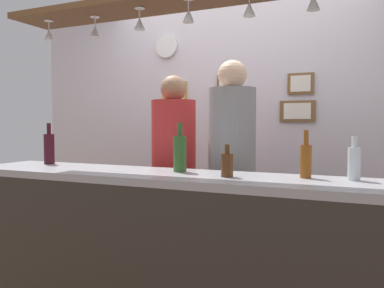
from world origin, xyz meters
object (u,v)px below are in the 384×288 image
(bottle_champagne_green, at_px, (180,152))
(bottle_wine_dark_red, at_px, (49,148))
(picture_frame_crest, at_px, (226,89))
(bottle_beer_amber_tall, at_px, (306,160))
(bottle_soda_clear, at_px, (354,163))
(picture_frame_lower_pair, at_px, (297,111))
(bottle_beer_brown_stubby, at_px, (227,164))
(person_middle_grey_shirt, at_px, (232,158))
(wall_clock, at_px, (166,46))
(picture_frame_upper_small, at_px, (301,84))
(person_left_red_shirt, at_px, (174,163))
(picture_frame_caricature, at_px, (174,99))

(bottle_champagne_green, bearing_deg, bottle_wine_dark_red, 178.10)
(bottle_wine_dark_red, distance_m, picture_frame_crest, 1.65)
(bottle_beer_amber_tall, height_order, bottle_soda_clear, bottle_beer_amber_tall)
(picture_frame_lower_pair, bearing_deg, bottle_beer_brown_stubby, -95.38)
(bottle_beer_brown_stubby, bearing_deg, bottle_champagne_green, 162.13)
(person_middle_grey_shirt, bearing_deg, bottle_champagne_green, -105.82)
(bottle_beer_brown_stubby, xyz_separation_m, wall_clock, (-1.13, 1.41, 0.98))
(bottle_beer_amber_tall, height_order, bottle_beer_brown_stubby, bottle_beer_amber_tall)
(person_middle_grey_shirt, height_order, bottle_beer_amber_tall, person_middle_grey_shirt)
(picture_frame_crest, bearing_deg, wall_clock, -179.42)
(picture_frame_upper_small, distance_m, wall_clock, 1.35)
(bottle_soda_clear, xyz_separation_m, picture_frame_upper_small, (-0.49, 1.27, 0.55))
(wall_clock, bearing_deg, picture_frame_upper_small, 0.28)
(picture_frame_lower_pair, xyz_separation_m, picture_frame_upper_small, (0.03, 0.00, 0.23))
(person_middle_grey_shirt, distance_m, bottle_soda_clear, 0.98)
(bottle_champagne_green, height_order, bottle_wine_dark_red, same)
(person_middle_grey_shirt, relative_size, picture_frame_upper_small, 8.08)
(bottle_champagne_green, distance_m, bottle_wine_dark_red, 1.09)
(bottle_wine_dark_red, height_order, picture_frame_crest, picture_frame_crest)
(wall_clock, bearing_deg, picture_frame_crest, 0.58)
(bottle_champagne_green, distance_m, picture_frame_upper_small, 1.49)
(bottle_wine_dark_red, relative_size, bottle_beer_brown_stubby, 1.67)
(bottle_soda_clear, bearing_deg, bottle_beer_amber_tall, -178.25)
(person_left_red_shirt, relative_size, bottle_beer_brown_stubby, 9.40)
(person_left_red_shirt, height_order, bottle_soda_clear, person_left_red_shirt)
(picture_frame_lower_pair, distance_m, picture_frame_upper_small, 0.23)
(picture_frame_caricature, bearing_deg, bottle_champagne_green, -61.75)
(picture_frame_upper_small, bearing_deg, wall_clock, -179.72)
(person_middle_grey_shirt, bearing_deg, bottle_soda_clear, -31.15)
(person_middle_grey_shirt, relative_size, bottle_beer_brown_stubby, 9.87)
(picture_frame_upper_small, bearing_deg, bottle_wine_dark_red, -141.41)
(person_left_red_shirt, distance_m, bottle_champagne_green, 0.64)
(picture_frame_lower_pair, bearing_deg, bottle_soda_clear, -68.09)
(person_middle_grey_shirt, height_order, bottle_champagne_green, person_middle_grey_shirt)
(bottle_wine_dark_red, bearing_deg, picture_frame_caricature, 73.12)
(bottle_beer_brown_stubby, height_order, picture_frame_crest, picture_frame_crest)
(bottle_beer_amber_tall, xyz_separation_m, wall_clock, (-1.53, 1.27, 0.95))
(person_left_red_shirt, xyz_separation_m, bottle_beer_brown_stubby, (0.67, -0.65, 0.08))
(bottle_champagne_green, height_order, bottle_soda_clear, bottle_champagne_green)
(person_middle_grey_shirt, bearing_deg, bottle_beer_brown_stubby, -73.48)
(wall_clock, bearing_deg, picture_frame_lower_pair, 0.28)
(bottle_wine_dark_red, xyz_separation_m, picture_frame_upper_small, (1.59, 1.27, 0.52))
(bottle_champagne_green, height_order, bottle_beer_brown_stubby, bottle_champagne_green)
(person_middle_grey_shirt, distance_m, picture_frame_caricature, 1.25)
(bottle_soda_clear, distance_m, picture_frame_lower_pair, 1.41)
(bottle_beer_brown_stubby, bearing_deg, bottle_wine_dark_red, 174.13)
(person_middle_grey_shirt, xyz_separation_m, bottle_soda_clear, (0.84, -0.51, 0.04))
(bottle_champagne_green, relative_size, wall_clock, 1.36)
(bottle_beer_amber_tall, bearing_deg, picture_frame_caricature, 138.56)
(bottle_champagne_green, height_order, picture_frame_upper_small, picture_frame_upper_small)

